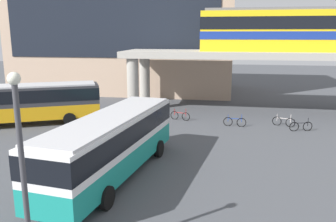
{
  "coord_description": "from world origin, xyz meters",
  "views": [
    {
      "loc": [
        5.96,
        -15.33,
        7.12
      ],
      "look_at": [
        2.2,
        6.46,
        2.2
      ],
      "focal_mm": 36.93,
      "sensor_mm": 36.0,
      "label": 1
    }
  ],
  "objects_px": {
    "train": "(305,29)",
    "bicycle_red": "(180,116)",
    "bicycle_silver": "(284,122)",
    "bus_secondary": "(28,100)",
    "bus_main": "(112,139)",
    "bicycle_blue": "(235,122)",
    "station_building": "(126,24)",
    "bicycle_black": "(301,126)"
  },
  "relations": [
    {
      "from": "station_building",
      "to": "bicycle_red",
      "type": "xyz_separation_m",
      "value": [
        9.2,
        -15.58,
        -8.08
      ]
    },
    {
      "from": "bus_main",
      "to": "bus_secondary",
      "type": "relative_size",
      "value": 1.02
    },
    {
      "from": "bus_main",
      "to": "bus_secondary",
      "type": "bearing_deg",
      "value": 138.07
    },
    {
      "from": "bus_secondary",
      "to": "bicycle_silver",
      "type": "height_order",
      "value": "bus_secondary"
    },
    {
      "from": "bus_secondary",
      "to": "bicycle_blue",
      "type": "xyz_separation_m",
      "value": [
        16.34,
        2.1,
        -1.63
      ]
    },
    {
      "from": "train",
      "to": "bus_main",
      "type": "xyz_separation_m",
      "value": [
        -12.3,
        -17.61,
        -5.56
      ]
    },
    {
      "from": "station_building",
      "to": "bicycle_silver",
      "type": "xyz_separation_m",
      "value": [
        17.55,
        -16.19,
        -8.08
      ]
    },
    {
      "from": "bicycle_silver",
      "to": "bus_secondary",
      "type": "bearing_deg",
      "value": -172.05
    },
    {
      "from": "bus_main",
      "to": "bicycle_blue",
      "type": "bearing_deg",
      "value": 60.69
    },
    {
      "from": "train",
      "to": "bicycle_red",
      "type": "relative_size",
      "value": 10.76
    },
    {
      "from": "bicycle_blue",
      "to": "bicycle_silver",
      "type": "distance_m",
      "value": 3.88
    },
    {
      "from": "station_building",
      "to": "bicycle_blue",
      "type": "height_order",
      "value": "station_building"
    },
    {
      "from": "station_building",
      "to": "bicycle_silver",
      "type": "height_order",
      "value": "station_building"
    },
    {
      "from": "bicycle_black",
      "to": "bicycle_blue",
      "type": "bearing_deg",
      "value": 173.61
    },
    {
      "from": "bus_main",
      "to": "bicycle_silver",
      "type": "relative_size",
      "value": 6.7
    },
    {
      "from": "bus_main",
      "to": "bicycle_black",
      "type": "bearing_deg",
      "value": 43.58
    },
    {
      "from": "bicycle_red",
      "to": "bicycle_black",
      "type": "distance_m",
      "value": 9.6
    },
    {
      "from": "train",
      "to": "bus_main",
      "type": "distance_m",
      "value": 22.19
    },
    {
      "from": "bus_main",
      "to": "bicycle_black",
      "type": "relative_size",
      "value": 6.45
    },
    {
      "from": "bus_secondary",
      "to": "bicycle_black",
      "type": "relative_size",
      "value": 6.31
    },
    {
      "from": "train",
      "to": "bus_main",
      "type": "bearing_deg",
      "value": -124.95
    },
    {
      "from": "bicycle_black",
      "to": "bicycle_blue",
      "type": "distance_m",
      "value": 4.91
    },
    {
      "from": "bus_secondary",
      "to": "bus_main",
      "type": "bearing_deg",
      "value": -41.93
    },
    {
      "from": "bicycle_red",
      "to": "bus_secondary",
      "type": "bearing_deg",
      "value": -163.83
    },
    {
      "from": "train",
      "to": "bicycle_silver",
      "type": "height_order",
      "value": "train"
    },
    {
      "from": "station_building",
      "to": "bicycle_blue",
      "type": "distance_m",
      "value": 23.23
    },
    {
      "from": "bus_main",
      "to": "bicycle_blue",
      "type": "xyz_separation_m",
      "value": [
        6.26,
        11.15,
        -1.63
      ]
    },
    {
      "from": "bicycle_silver",
      "to": "bicycle_blue",
      "type": "bearing_deg",
      "value": -169.39
    },
    {
      "from": "train",
      "to": "bicycle_blue",
      "type": "distance_m",
      "value": 11.4
    },
    {
      "from": "train",
      "to": "bus_secondary",
      "type": "bearing_deg",
      "value": -159.09
    },
    {
      "from": "bicycle_silver",
      "to": "bicycle_red",
      "type": "bearing_deg",
      "value": 175.82
    },
    {
      "from": "bicycle_blue",
      "to": "bus_main",
      "type": "bearing_deg",
      "value": -119.31
    },
    {
      "from": "train",
      "to": "bus_main",
      "type": "height_order",
      "value": "train"
    },
    {
      "from": "bicycle_red",
      "to": "bicycle_blue",
      "type": "relative_size",
      "value": 0.97
    },
    {
      "from": "bicycle_black",
      "to": "bicycle_silver",
      "type": "xyz_separation_m",
      "value": [
        -1.07,
        1.26,
        0.0
      ]
    },
    {
      "from": "train",
      "to": "bicycle_silver",
      "type": "relative_size",
      "value": 11.1
    },
    {
      "from": "bicycle_blue",
      "to": "bicycle_silver",
      "type": "bearing_deg",
      "value": 10.61
    },
    {
      "from": "station_building",
      "to": "bicycle_black",
      "type": "height_order",
      "value": "station_building"
    },
    {
      "from": "train",
      "to": "bus_secondary",
      "type": "height_order",
      "value": "train"
    },
    {
      "from": "bicycle_blue",
      "to": "bicycle_silver",
      "type": "relative_size",
      "value": 1.06
    },
    {
      "from": "station_building",
      "to": "bicycle_black",
      "type": "relative_size",
      "value": 15.43
    },
    {
      "from": "bicycle_blue",
      "to": "station_building",
      "type": "bearing_deg",
      "value": 129.07
    }
  ]
}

